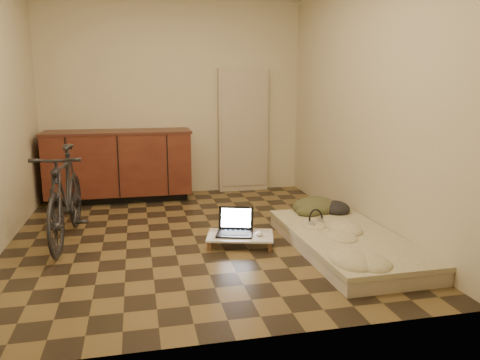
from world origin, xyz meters
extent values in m
cube|color=brown|center=(0.00, 0.00, 0.00)|extent=(3.50, 4.00, 0.00)
cube|color=beige|center=(0.00, 2.00, 1.30)|extent=(3.50, 0.00, 2.60)
cube|color=beige|center=(0.00, -2.00, 1.30)|extent=(3.50, 0.00, 2.60)
cube|color=beige|center=(1.75, 0.00, 1.30)|extent=(0.00, 4.00, 2.60)
cube|color=black|center=(-0.75, 1.74, 0.05)|extent=(1.70, 0.48, 0.10)
cube|color=#481C14|center=(-0.75, 1.70, 0.49)|extent=(1.80, 0.60, 0.78)
cube|color=#48241A|center=(-0.75, 1.70, 0.90)|extent=(1.84, 0.62, 0.03)
cube|color=#C1B198|center=(0.95, 1.94, 0.85)|extent=(0.70, 0.10, 1.70)
imported|color=black|center=(-1.20, 0.09, 0.50)|extent=(0.54, 1.58, 1.01)
cube|color=beige|center=(1.30, -0.71, 0.06)|extent=(0.89, 1.84, 0.12)
cube|color=beige|center=(1.30, -0.71, 0.14)|extent=(0.91, 1.86, 0.04)
cube|color=brown|center=(0.08, -0.45, 0.04)|extent=(0.04, 0.04, 0.08)
cube|color=brown|center=(0.17, -0.13, 0.04)|extent=(0.04, 0.04, 0.08)
cube|color=brown|center=(0.62, -0.60, 0.04)|extent=(0.04, 0.04, 0.08)
cube|color=brown|center=(0.70, -0.27, 0.04)|extent=(0.04, 0.04, 0.08)
cube|color=silver|center=(0.39, -0.36, 0.09)|extent=(0.69, 0.54, 0.02)
cube|color=black|center=(0.34, -0.35, 0.11)|extent=(0.39, 0.33, 0.02)
cube|color=black|center=(0.38, -0.21, 0.22)|extent=(0.34, 0.16, 0.21)
cube|color=white|center=(0.38, -0.21, 0.22)|extent=(0.28, 0.13, 0.17)
ellipsoid|color=white|center=(0.56, -0.42, 0.12)|extent=(0.10, 0.13, 0.04)
camera|label=1|loc=(-0.53, -4.46, 1.48)|focal=35.00mm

